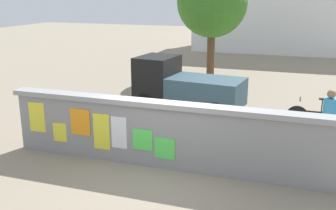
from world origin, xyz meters
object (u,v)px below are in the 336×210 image
at_px(bicycle_near, 83,115).
at_px(bicycle_far, 315,117).
at_px(motorcycle, 264,127).
at_px(tree_roadside, 212,2).
at_px(auto_rickshaw_truck, 184,86).
at_px(person_walking, 329,114).

bearing_deg(bicycle_near, bicycle_far, 17.39).
distance_m(motorcycle, bicycle_far, 2.16).
xyz_separation_m(motorcycle, bicycle_far, (1.33, 1.70, -0.10)).
xyz_separation_m(bicycle_near, tree_roadside, (1.96, 8.61, 3.12)).
height_order(auto_rickshaw_truck, tree_roadside, tree_roadside).
height_order(auto_rickshaw_truck, bicycle_near, auto_rickshaw_truck).
height_order(bicycle_near, bicycle_far, same).
bearing_deg(tree_roadside, motorcycle, -67.52).
bearing_deg(motorcycle, tree_roadside, 112.48).
relative_size(auto_rickshaw_truck, bicycle_near, 2.27).
relative_size(motorcycle, bicycle_near, 1.15).
bearing_deg(auto_rickshaw_truck, motorcycle, -35.47).
bearing_deg(bicycle_far, tree_roadside, 125.99).
distance_m(person_walking, tree_roadside, 9.95).
height_order(auto_rickshaw_truck, person_walking, auto_rickshaw_truck).
height_order(bicycle_far, person_walking, person_walking).
bearing_deg(bicycle_near, person_walking, 3.02).
height_order(bicycle_near, tree_roadside, tree_roadside).
bearing_deg(motorcycle, person_walking, -0.90).
xyz_separation_m(person_walking, tree_roadside, (-4.99, 8.24, 2.50)).
height_order(person_walking, tree_roadside, tree_roadside).
relative_size(motorcycle, tree_roadside, 0.37).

